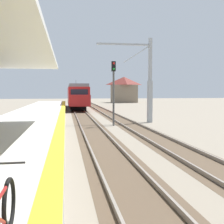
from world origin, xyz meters
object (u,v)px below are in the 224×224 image
(approaching_train, at_px, (77,95))
(distant_trackside_house, at_px, (124,89))
(catenary_pylon_far_side, at_px, (147,82))
(rail_signal_post, at_px, (114,86))
(bicycle_beside_commuter, at_px, (0,220))

(approaching_train, relative_size, distant_trackside_house, 2.97)
(approaching_train, height_order, catenary_pylon_far_side, catenary_pylon_far_side)
(rail_signal_post, bearing_deg, catenary_pylon_far_side, 30.51)
(catenary_pylon_far_side, relative_size, distant_trackside_house, 1.14)
(bicycle_beside_commuter, distance_m, catenary_pylon_far_side, 22.75)
(bicycle_beside_commuter, relative_size, rail_signal_post, 0.35)
(rail_signal_post, xyz_separation_m, distant_trackside_house, (10.56, 46.87, 0.14))
(approaching_train, height_order, bicycle_beside_commuter, approaching_train)
(approaching_train, height_order, distant_trackside_house, distant_trackside_house)
(catenary_pylon_far_side, xyz_separation_m, distant_trackside_house, (7.22, 44.91, -0.27))
(approaching_train, xyz_separation_m, catenary_pylon_far_side, (5.33, -22.43, 1.43))
(approaching_train, bearing_deg, rail_signal_post, -85.34)
(approaching_train, relative_size, bicycle_beside_commuter, 10.77)
(rail_signal_post, distance_m, distant_trackside_house, 48.05)
(bicycle_beside_commuter, xyz_separation_m, catenary_pylon_far_side, (7.95, 21.20, 2.31))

